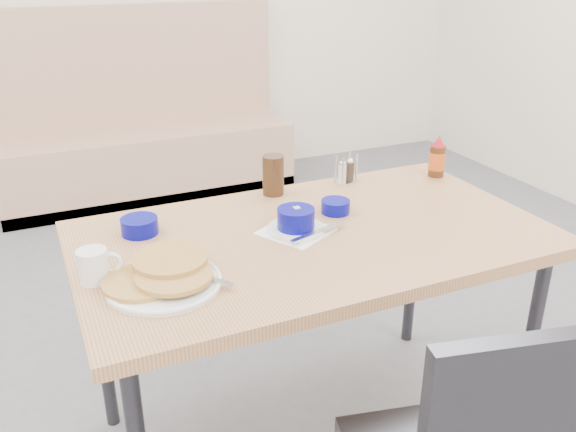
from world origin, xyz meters
name	(u,v)px	position (x,y,z in m)	size (l,w,h in m)	color
booth_bench	(145,142)	(0.00, 2.78, 0.35)	(1.90, 0.56, 1.22)	tan
dining_table	(313,251)	(0.00, 0.25, 0.70)	(1.40, 0.80, 0.76)	tan
pancake_plate	(163,277)	(-0.48, 0.13, 0.78)	(0.31, 0.29, 0.05)	white
coffee_mug	(95,265)	(-0.64, 0.22, 0.80)	(0.11, 0.08, 0.09)	white
grits_setting	(296,222)	(-0.05, 0.27, 0.79)	(0.27, 0.25, 0.08)	white
creamer_bowl	(140,226)	(-0.48, 0.46, 0.78)	(0.11, 0.11, 0.05)	#050778
butter_bowl	(335,207)	(0.13, 0.36, 0.78)	(0.09, 0.09, 0.04)	#050778
amber_tumbler	(273,175)	(0.01, 0.59, 0.83)	(0.07, 0.07, 0.14)	#372211
condiment_caddy	(346,173)	(0.30, 0.59, 0.80)	(0.10, 0.07, 0.10)	silver
syrup_bottle	(437,159)	(0.64, 0.51, 0.83)	(0.06, 0.06, 0.15)	#47230F
sugar_wrapper	(196,265)	(-0.38, 0.19, 0.76)	(0.04, 0.03, 0.00)	#CE446A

